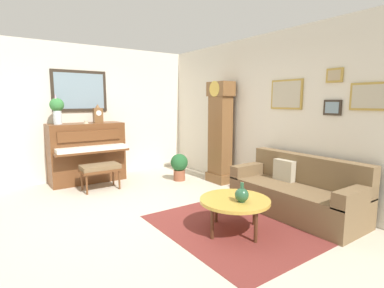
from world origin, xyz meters
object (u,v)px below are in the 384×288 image
(mantel_clock, at_px, (98,114))
(teacup, at_px, (86,122))
(flower_vase, at_px, (57,108))
(coffee_table, at_px, (235,201))
(potted_plant, at_px, (179,165))
(piano_bench, at_px, (100,168))
(green_jug, at_px, (242,195))
(grandfather_clock, at_px, (220,135))
(couch, at_px, (297,192))
(piano, at_px, (87,152))

(mantel_clock, xyz_separation_m, teacup, (0.14, -0.28, -0.15))
(mantel_clock, bearing_deg, flower_vase, -90.04)
(coffee_table, xyz_separation_m, potted_plant, (-2.49, 0.76, -0.08))
(piano_bench, distance_m, green_jug, 3.00)
(grandfather_clock, height_order, mantel_clock, grandfather_clock)
(green_jug, bearing_deg, flower_vase, -159.81)
(flower_vase, distance_m, teacup, 0.58)
(couch, distance_m, teacup, 4.08)
(teacup, bearing_deg, mantel_clock, 115.89)
(grandfather_clock, relative_size, mantel_clock, 5.34)
(piano_bench, xyz_separation_m, flower_vase, (-0.74, -0.54, 1.11))
(piano, bearing_deg, piano_bench, 1.89)
(potted_plant, bearing_deg, mantel_clock, -127.20)
(mantel_clock, relative_size, flower_vase, 0.66)
(couch, bearing_deg, green_jug, -86.55)
(piano, distance_m, couch, 4.09)
(piano_bench, bearing_deg, flower_vase, -143.93)
(piano, height_order, coffee_table, piano)
(couch, height_order, potted_plant, couch)
(teacup, xyz_separation_m, potted_plant, (0.87, 1.61, -0.90))
(mantel_clock, bearing_deg, grandfather_clock, 50.89)
(couch, bearing_deg, flower_vase, -144.63)
(teacup, relative_size, potted_plant, 0.21)
(piano_bench, bearing_deg, couch, 35.19)
(green_jug, bearing_deg, grandfather_clock, 145.90)
(green_jug, bearing_deg, coffee_table, 177.38)
(coffee_table, bearing_deg, piano, -166.74)
(piano, height_order, grandfather_clock, grandfather_clock)
(mantel_clock, height_order, flower_vase, flower_vase)
(flower_vase, relative_size, potted_plant, 1.04)
(teacup, xyz_separation_m, green_jug, (3.49, 0.85, -0.71))
(grandfather_clock, xyz_separation_m, mantel_clock, (-1.58, -1.94, 0.41))
(piano, xyz_separation_m, flower_vase, (0.00, -0.51, 0.91))
(coffee_table, bearing_deg, potted_plant, 162.93)
(piano, bearing_deg, grandfather_clock, 54.30)
(piano, distance_m, mantel_clock, 0.81)
(couch, height_order, green_jug, couch)
(coffee_table, relative_size, teacup, 7.59)
(piano_bench, relative_size, teacup, 6.03)
(coffee_table, bearing_deg, mantel_clock, -170.80)
(piano, distance_m, green_jug, 3.72)
(piano, bearing_deg, coffee_table, 13.26)
(couch, distance_m, mantel_clock, 4.10)
(potted_plant, bearing_deg, teacup, -118.38)
(couch, relative_size, mantel_clock, 5.00)
(piano_bench, relative_size, grandfather_clock, 0.34)
(piano, height_order, potted_plant, piano)
(green_jug, relative_size, potted_plant, 0.43)
(grandfather_clock, relative_size, coffee_table, 2.31)
(coffee_table, relative_size, mantel_clock, 2.32)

